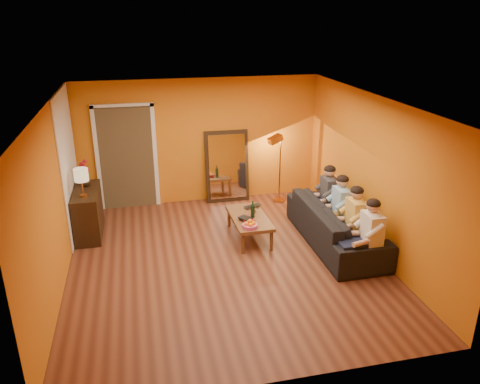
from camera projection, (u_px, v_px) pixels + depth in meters
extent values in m
cube|color=brown|center=(226.00, 261.00, 7.68)|extent=(5.00, 5.50, 0.00)
cube|color=white|center=(224.00, 103.00, 6.74)|extent=(5.00, 5.50, 0.00)
cube|color=#CA6417|center=(200.00, 142.00, 9.71)|extent=(5.00, 0.00, 2.60)
cube|color=#CA6417|center=(54.00, 201.00, 6.70)|extent=(0.00, 5.50, 2.60)
cube|color=#CA6417|center=(373.00, 175.00, 7.72)|extent=(0.00, 5.50, 2.60)
cube|color=white|center=(69.00, 164.00, 8.29)|extent=(0.02, 1.90, 2.58)
cube|color=#3F2D19|center=(127.00, 157.00, 9.56)|extent=(1.06, 0.30, 2.10)
cube|color=white|center=(98.00, 160.00, 9.34)|extent=(0.08, 0.06, 2.20)
cube|color=white|center=(155.00, 157.00, 9.57)|extent=(0.08, 0.06, 2.20)
cube|color=white|center=(122.00, 106.00, 9.06)|extent=(1.22, 0.06, 0.08)
cube|color=black|center=(227.00, 166.00, 9.91)|extent=(0.92, 0.27, 1.51)
cube|color=white|center=(227.00, 167.00, 9.87)|extent=(0.78, 0.21, 1.35)
cube|color=black|center=(88.00, 212.00, 8.48)|extent=(0.44, 1.18, 0.85)
imported|color=black|center=(336.00, 224.00, 8.16)|extent=(2.49, 0.97, 0.73)
cylinder|color=black|center=(253.00, 209.00, 8.23)|extent=(0.07, 0.07, 0.31)
imported|color=#B27F3F|center=(254.00, 211.00, 8.44)|extent=(0.10, 0.10, 0.08)
imported|color=black|center=(254.00, 207.00, 8.68)|extent=(0.40, 0.32, 0.03)
imported|color=black|center=(242.00, 221.00, 8.10)|extent=(0.26, 0.30, 0.02)
imported|color=maroon|center=(242.00, 220.00, 8.11)|extent=(0.23, 0.28, 0.02)
imported|color=black|center=(242.00, 219.00, 8.08)|extent=(0.26, 0.28, 0.02)
imported|color=black|center=(86.00, 181.00, 8.51)|extent=(0.18, 0.18, 0.19)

